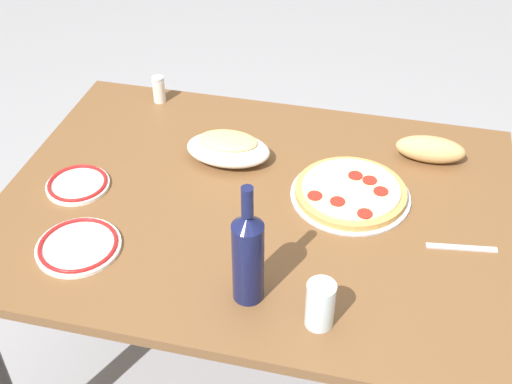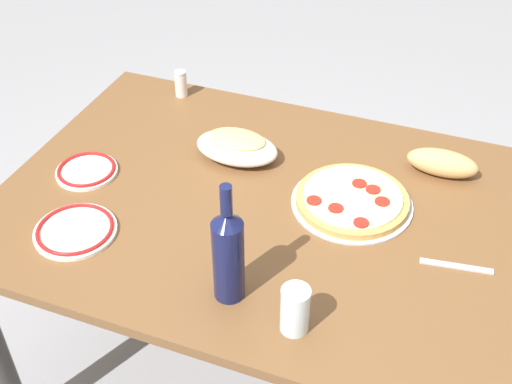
% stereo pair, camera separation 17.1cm
% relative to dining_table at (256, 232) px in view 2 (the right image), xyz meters
% --- Properties ---
extents(ground_plane, '(8.00, 8.00, 0.00)m').
position_rel_dining_table_xyz_m(ground_plane, '(0.00, 0.00, -0.64)').
color(ground_plane, gray).
rests_on(ground_plane, ground).
extents(dining_table, '(1.35, 0.99, 0.75)m').
position_rel_dining_table_xyz_m(dining_table, '(0.00, 0.00, 0.00)').
color(dining_table, brown).
rests_on(dining_table, ground).
extents(pepperoni_pizza, '(0.32, 0.32, 0.03)m').
position_rel_dining_table_xyz_m(pepperoni_pizza, '(-0.24, -0.08, 0.13)').
color(pepperoni_pizza, '#B7B7BC').
rests_on(pepperoni_pizza, dining_table).
extents(baked_pasta_dish, '(0.24, 0.15, 0.08)m').
position_rel_dining_table_xyz_m(baked_pasta_dish, '(0.12, -0.16, 0.15)').
color(baked_pasta_dish, white).
rests_on(baked_pasta_dish, dining_table).
extents(wine_bottle, '(0.07, 0.07, 0.31)m').
position_rel_dining_table_xyz_m(wine_bottle, '(-0.06, 0.33, 0.24)').
color(wine_bottle, '#141942').
rests_on(wine_bottle, dining_table).
extents(water_glass, '(0.06, 0.06, 0.12)m').
position_rel_dining_table_xyz_m(water_glass, '(-0.23, 0.37, 0.17)').
color(water_glass, silver).
rests_on(water_glass, dining_table).
extents(side_plate_near, '(0.17, 0.17, 0.02)m').
position_rel_dining_table_xyz_m(side_plate_near, '(0.48, 0.05, 0.12)').
color(side_plate_near, white).
rests_on(side_plate_near, dining_table).
extents(side_plate_far, '(0.21, 0.21, 0.02)m').
position_rel_dining_table_xyz_m(side_plate_far, '(0.38, 0.28, 0.12)').
color(side_plate_far, white).
rests_on(side_plate_far, dining_table).
extents(bread_loaf, '(0.19, 0.08, 0.07)m').
position_rel_dining_table_xyz_m(bread_loaf, '(-0.44, -0.29, 0.15)').
color(bread_loaf, tan).
rests_on(bread_loaf, dining_table).
extents(spice_shaker, '(0.04, 0.04, 0.09)m').
position_rel_dining_table_xyz_m(spice_shaker, '(0.42, -0.42, 0.16)').
color(spice_shaker, silver).
rests_on(spice_shaker, dining_table).
extents(fork_right, '(0.17, 0.04, 0.00)m').
position_rel_dining_table_xyz_m(fork_right, '(-0.53, 0.06, 0.11)').
color(fork_right, '#B7B7BC').
rests_on(fork_right, dining_table).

